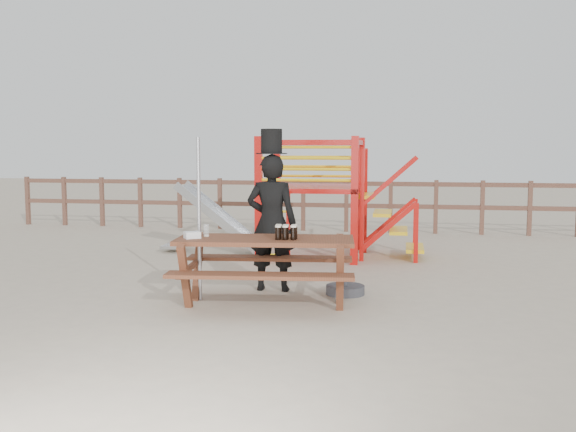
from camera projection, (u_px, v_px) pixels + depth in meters
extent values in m
plane|color=#BBAA91|center=(256.00, 302.00, 7.96)|extent=(60.00, 60.00, 0.00)
cube|color=brown|center=(325.00, 183.00, 14.70)|extent=(15.00, 0.06, 0.10)
cube|color=brown|center=(325.00, 205.00, 14.75)|extent=(15.00, 0.06, 0.10)
cube|color=brown|center=(28.00, 201.00, 16.07)|extent=(0.09, 0.09, 1.20)
cube|color=brown|center=(64.00, 201.00, 15.90)|extent=(0.09, 0.09, 1.20)
cube|color=brown|center=(102.00, 202.00, 15.72)|extent=(0.09, 0.09, 1.20)
cube|color=brown|center=(140.00, 202.00, 15.54)|extent=(0.09, 0.09, 1.20)
cube|color=brown|center=(180.00, 203.00, 15.37)|extent=(0.09, 0.09, 1.20)
cube|color=brown|center=(220.00, 204.00, 15.19)|extent=(0.09, 0.09, 1.20)
cube|color=brown|center=(261.00, 204.00, 15.01)|extent=(0.09, 0.09, 1.20)
cube|color=brown|center=(303.00, 205.00, 14.84)|extent=(0.09, 0.09, 1.20)
cube|color=brown|center=(346.00, 206.00, 14.66)|extent=(0.09, 0.09, 1.20)
cube|color=brown|center=(391.00, 206.00, 14.48)|extent=(0.09, 0.09, 1.20)
cube|color=brown|center=(436.00, 207.00, 14.31)|extent=(0.09, 0.09, 1.20)
cube|color=brown|center=(482.00, 208.00, 14.13)|extent=(0.09, 0.09, 1.20)
cube|color=brown|center=(530.00, 208.00, 13.96)|extent=(0.09, 0.09, 1.20)
cube|color=red|center=(259.00, 199.00, 10.70)|extent=(0.12, 0.12, 2.10)
cube|color=red|center=(355.00, 201.00, 10.41)|extent=(0.12, 0.12, 2.10)
cube|color=red|center=(277.00, 193.00, 12.26)|extent=(0.12, 0.12, 2.10)
cube|color=red|center=(361.00, 194.00, 11.98)|extent=(0.12, 0.12, 2.10)
cube|color=red|center=(313.00, 188.00, 11.32)|extent=(1.72, 1.72, 0.08)
cube|color=red|center=(306.00, 142.00, 10.46)|extent=(1.60, 0.08, 0.08)
cube|color=red|center=(319.00, 143.00, 12.02)|extent=(1.60, 0.08, 0.08)
cube|color=red|center=(268.00, 143.00, 11.38)|extent=(0.08, 1.60, 0.08)
cube|color=red|center=(359.00, 143.00, 11.10)|extent=(0.08, 1.60, 0.08)
cylinder|color=yellow|center=(306.00, 180.00, 10.52)|extent=(1.50, 0.05, 0.05)
cylinder|color=yellow|center=(319.00, 176.00, 12.09)|extent=(1.50, 0.05, 0.05)
cylinder|color=yellow|center=(306.00, 169.00, 10.50)|extent=(1.50, 0.05, 0.05)
cylinder|color=yellow|center=(319.00, 167.00, 12.07)|extent=(1.50, 0.05, 0.05)
cylinder|color=yellow|center=(306.00, 158.00, 10.48)|extent=(1.50, 0.05, 0.05)
cylinder|color=yellow|center=(319.00, 157.00, 12.05)|extent=(1.50, 0.05, 0.05)
cylinder|color=yellow|center=(306.00, 147.00, 10.46)|extent=(1.50, 0.05, 0.05)
cylinder|color=yellow|center=(319.00, 147.00, 12.03)|extent=(1.50, 0.05, 0.05)
cube|color=red|center=(267.00, 228.00, 10.57)|extent=(0.06, 0.06, 1.20)
cube|color=red|center=(288.00, 228.00, 10.50)|extent=(0.06, 0.06, 1.20)
cylinder|color=yellow|center=(278.00, 255.00, 10.58)|extent=(0.36, 0.04, 0.04)
cylinder|color=yellow|center=(278.00, 240.00, 10.56)|extent=(0.36, 0.04, 0.04)
cylinder|color=yellow|center=(278.00, 226.00, 10.53)|extent=(0.36, 0.04, 0.04)
cylinder|color=yellow|center=(277.00, 211.00, 10.51)|extent=(0.36, 0.04, 0.04)
cylinder|color=yellow|center=(277.00, 197.00, 10.48)|extent=(0.36, 0.04, 0.04)
cube|color=yellow|center=(367.00, 196.00, 11.17)|extent=(0.30, 0.90, 0.06)
cube|color=yellow|center=(383.00, 213.00, 11.15)|extent=(0.30, 0.90, 0.06)
cube|color=yellow|center=(399.00, 230.00, 11.13)|extent=(0.30, 0.90, 0.06)
cube|color=yellow|center=(415.00, 248.00, 11.11)|extent=(0.30, 0.90, 0.06)
cube|color=red|center=(389.00, 226.00, 10.71)|extent=(0.95, 0.08, 0.86)
cube|color=red|center=(390.00, 221.00, 11.59)|extent=(0.95, 0.08, 0.86)
cube|color=#B9BCC1|center=(220.00, 219.00, 11.68)|extent=(1.53, 0.55, 1.21)
cube|color=#B9BCC1|center=(216.00, 218.00, 11.42)|extent=(1.58, 0.04, 1.28)
cube|color=#B9BCC1|center=(224.00, 215.00, 11.94)|extent=(1.58, 0.04, 1.28)
cube|color=#B9BCC1|center=(174.00, 246.00, 11.90)|extent=(0.35, 0.55, 0.05)
cube|color=brown|center=(265.00, 240.00, 7.72)|extent=(2.20, 1.01, 0.05)
cube|color=brown|center=(259.00, 276.00, 7.17)|extent=(2.14, 0.52, 0.04)
cube|color=brown|center=(270.00, 258.00, 8.33)|extent=(2.14, 0.52, 0.04)
cube|color=brown|center=(192.00, 273.00, 7.83)|extent=(0.22, 1.28, 0.76)
cube|color=brown|center=(340.00, 275.00, 7.69)|extent=(0.22, 1.28, 0.76)
imported|color=black|center=(272.00, 223.00, 8.53)|extent=(0.68, 0.45, 1.83)
cube|color=#0A7738|center=(274.00, 205.00, 8.65)|extent=(0.07, 0.02, 0.43)
cylinder|color=black|center=(272.00, 153.00, 8.43)|extent=(0.41, 0.41, 0.01)
cylinder|color=black|center=(272.00, 141.00, 8.41)|extent=(0.28, 0.28, 0.32)
cube|color=white|center=(273.00, 133.00, 8.54)|extent=(0.15, 0.01, 0.04)
cylinder|color=#B2B2B7|center=(199.00, 219.00, 7.97)|extent=(0.04, 0.04, 2.03)
cylinder|color=#3A3A3F|center=(345.00, 290.00, 8.37)|extent=(0.50, 0.50, 0.12)
cylinder|color=#3A3A3F|center=(345.00, 282.00, 8.36)|extent=(0.06, 0.06, 0.10)
cube|color=white|center=(192.00, 235.00, 7.69)|extent=(0.23, 0.22, 0.08)
cylinder|color=black|center=(278.00, 234.00, 7.56)|extent=(0.07, 0.07, 0.15)
cylinder|color=beige|center=(278.00, 226.00, 7.55)|extent=(0.07, 0.07, 0.02)
cylinder|color=black|center=(285.00, 234.00, 7.55)|extent=(0.07, 0.07, 0.15)
cylinder|color=beige|center=(285.00, 226.00, 7.54)|extent=(0.07, 0.07, 0.02)
cylinder|color=black|center=(294.00, 234.00, 7.55)|extent=(0.07, 0.07, 0.15)
cylinder|color=beige|center=(294.00, 226.00, 7.54)|extent=(0.07, 0.07, 0.02)
cylinder|color=black|center=(279.00, 232.00, 7.67)|extent=(0.07, 0.07, 0.15)
cylinder|color=beige|center=(279.00, 225.00, 7.66)|extent=(0.07, 0.07, 0.02)
cylinder|color=black|center=(286.00, 233.00, 7.65)|extent=(0.07, 0.07, 0.15)
cylinder|color=beige|center=(286.00, 225.00, 7.64)|extent=(0.07, 0.07, 0.02)
cylinder|color=black|center=(294.00, 233.00, 7.65)|extent=(0.07, 0.07, 0.15)
cylinder|color=beige|center=(294.00, 225.00, 7.64)|extent=(0.07, 0.07, 0.02)
cylinder|color=silver|center=(206.00, 230.00, 7.85)|extent=(0.07, 0.07, 0.15)
cylinder|color=beige|center=(206.00, 236.00, 7.86)|extent=(0.06, 0.06, 0.02)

